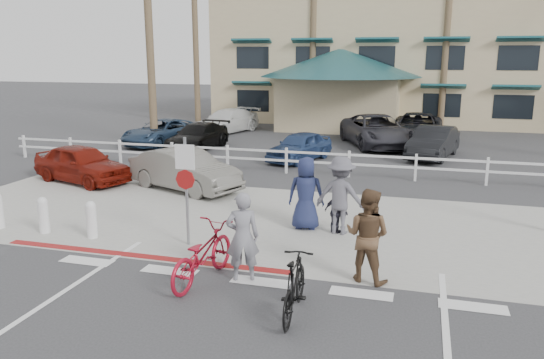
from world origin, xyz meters
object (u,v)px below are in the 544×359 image
(bike_red, at_px, (202,254))
(car_red_compact, at_px, (82,164))
(car_white_sedan, at_px, (185,170))
(sign_post, at_px, (186,186))
(bike_black, at_px, (294,286))

(bike_red, relative_size, car_red_compact, 0.55)
(bike_red, distance_m, car_white_sedan, 7.63)
(bike_red, height_order, car_red_compact, car_red_compact)
(sign_post, distance_m, bike_red, 2.36)
(bike_red, distance_m, bike_black, 2.29)
(car_white_sedan, height_order, car_red_compact, car_white_sedan)
(car_red_compact, bearing_deg, bike_black, -110.70)
(car_white_sedan, xyz_separation_m, car_red_compact, (-4.02, 0.04, -0.01))
(bike_black, distance_m, car_red_compact, 12.35)
(car_white_sedan, bearing_deg, bike_red, -130.52)
(bike_black, distance_m, car_white_sedan, 9.51)
(sign_post, relative_size, car_white_sedan, 0.69)
(car_white_sedan, bearing_deg, car_red_compact, 111.42)
(sign_post, bearing_deg, bike_black, -40.15)
(bike_black, bearing_deg, bike_red, -25.41)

